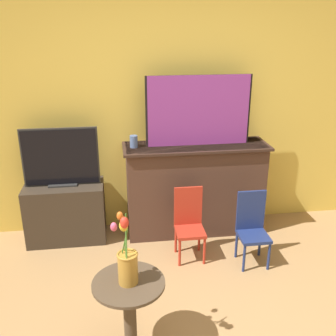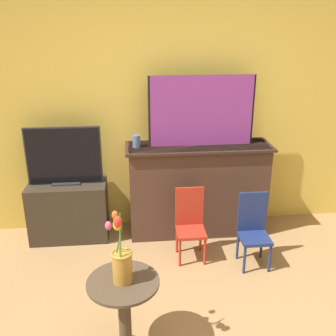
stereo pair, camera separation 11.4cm
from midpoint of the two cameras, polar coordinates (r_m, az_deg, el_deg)
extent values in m
cube|color=#EAC651|center=(4.01, -0.15, 9.76)|extent=(8.00, 0.06, 2.70)
cube|color=#4C3328|center=(4.08, 3.10, -2.98)|extent=(1.39, 0.42, 0.95)
cube|color=#35231C|center=(3.91, 3.25, 3.18)|extent=(1.45, 0.46, 0.02)
cube|color=black|center=(3.84, 3.59, 8.30)|extent=(1.03, 0.02, 0.68)
cube|color=purple|center=(3.83, 3.63, 8.27)|extent=(0.99, 0.02, 0.68)
cylinder|color=#4C6699|center=(3.83, -5.85, 3.85)|extent=(0.08, 0.08, 0.12)
cube|color=#382D23|center=(4.13, -15.34, -6.20)|extent=(0.77, 0.40, 0.59)
cube|color=#2D2D2D|center=(4.00, -15.76, -2.31)|extent=(0.28, 0.12, 0.01)
cube|color=#2D2D2D|center=(3.91, -16.14, 1.53)|extent=(0.72, 0.02, 0.58)
cube|color=black|center=(3.90, -16.15, 1.48)|extent=(0.69, 0.02, 0.55)
cylinder|color=#B22D1E|center=(3.64, 0.79, -12.24)|extent=(0.02, 0.02, 0.27)
cylinder|color=#B22D1E|center=(3.68, 4.40, -11.94)|extent=(0.02, 0.02, 0.27)
cylinder|color=#B22D1E|center=(3.83, 0.27, -10.39)|extent=(0.02, 0.02, 0.27)
cylinder|color=#B22D1E|center=(3.87, 3.69, -10.13)|extent=(0.02, 0.02, 0.27)
cube|color=#B22D1E|center=(3.68, 2.32, -9.19)|extent=(0.26, 0.26, 0.03)
cube|color=#B22D1E|center=(3.68, 2.04, -5.50)|extent=(0.26, 0.02, 0.38)
cylinder|color=navy|center=(3.62, 10.08, -12.81)|extent=(0.02, 0.02, 0.27)
cylinder|color=navy|center=(3.69, 13.55, -12.39)|extent=(0.02, 0.02, 0.27)
cylinder|color=navy|center=(3.81, 9.04, -10.94)|extent=(0.02, 0.02, 0.27)
cylinder|color=navy|center=(3.87, 12.35, -10.58)|extent=(0.02, 0.02, 0.27)
cube|color=navy|center=(3.67, 11.42, -9.70)|extent=(0.26, 0.26, 0.03)
cube|color=navy|center=(3.67, 11.05, -6.01)|extent=(0.26, 0.02, 0.38)
cylinder|color=#4C3D2D|center=(2.78, -6.78, -21.02)|extent=(0.08, 0.08, 0.55)
cylinder|color=#4C3D2D|center=(2.60, -7.05, -16.30)|extent=(0.46, 0.46, 0.02)
cylinder|color=#B78433|center=(2.53, -7.17, -14.28)|extent=(0.12, 0.12, 0.20)
torus|color=#B78433|center=(2.47, -7.27, -12.35)|extent=(0.13, 0.13, 0.01)
cylinder|color=#477A2D|center=(2.40, -7.44, -10.59)|extent=(0.02, 0.08, 0.34)
ellipsoid|color=red|center=(2.26, -7.81, -7.87)|extent=(0.05, 0.05, 0.07)
cylinder|color=#477A2D|center=(2.41, -7.51, -11.04)|extent=(0.02, 0.04, 0.30)
ellipsoid|color=gold|center=(2.31, -7.90, -8.30)|extent=(0.05, 0.05, 0.07)
cylinder|color=#477A2D|center=(2.45, -7.79, -11.16)|extent=(0.06, 0.04, 0.25)
ellipsoid|color=#E0517A|center=(2.42, -9.23, -8.45)|extent=(0.04, 0.04, 0.06)
cylinder|color=#477A2D|center=(2.45, -7.52, -10.58)|extent=(0.03, 0.09, 0.29)
ellipsoid|color=orange|center=(2.46, -8.34, -6.90)|extent=(0.04, 0.04, 0.06)
camera|label=1|loc=(0.06, -91.02, -0.39)|focal=42.00mm
camera|label=2|loc=(0.06, 88.98, 0.39)|focal=42.00mm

